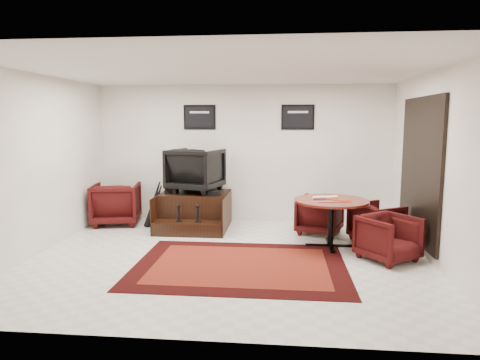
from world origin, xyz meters
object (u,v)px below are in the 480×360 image
object	(u,v)px
armchair_side	(116,202)
table_chair_window	(377,220)
table_chair_back	(320,213)
meeting_table	(331,205)
shine_podium	(195,211)
shine_chair	(196,168)
table_chair_corner	(389,236)

from	to	relation	value
armchair_side	table_chair_window	xyz separation A→B (m)	(4.96, -0.78, -0.09)
table_chair_back	meeting_table	bearing A→B (deg)	117.18
shine_podium	meeting_table	world-z (taller)	meeting_table
shine_chair	table_chair_window	world-z (taller)	shine_chair
shine_podium	armchair_side	size ratio (longest dim) A/B	1.48
table_chair_back	table_chair_corner	size ratio (longest dim) A/B	1.02
shine_chair	meeting_table	bearing A→B (deg)	168.89
table_chair_window	table_chair_back	bearing A→B (deg)	33.74
meeting_table	table_chair_corner	distance (m)	1.06
shine_podium	table_chair_corner	distance (m)	3.71
armchair_side	table_chair_back	bearing A→B (deg)	163.27
armchair_side	table_chair_corner	bearing A→B (deg)	147.83
shine_podium	table_chair_corner	bearing A→B (deg)	-27.65
shine_podium	table_chair_window	bearing A→B (deg)	-11.57
shine_podium	shine_chair	size ratio (longest dim) A/B	1.42
table_chair_window	table_chair_corner	xyz separation A→B (m)	(-0.05, -1.04, 0.01)
table_chair_window	table_chair_corner	bearing A→B (deg)	146.10
shine_chair	table_chair_window	distance (m)	3.52
table_chair_corner	shine_podium	bearing A→B (deg)	115.96
shine_chair	table_chair_back	size ratio (longest dim) A/B	1.24
armchair_side	table_chair_window	size ratio (longest dim) A/B	1.24
table_chair_window	armchair_side	bearing A→B (deg)	49.88
meeting_table	table_chair_corner	size ratio (longest dim) A/B	1.61
shine_podium	table_chair_corner	size ratio (longest dim) A/B	1.80
shine_chair	table_chair_back	bearing A→B (deg)	-174.28
shine_chair	armchair_side	bearing A→B (deg)	16.20
table_chair_corner	meeting_table	bearing A→B (deg)	104.11
meeting_table	shine_podium	bearing A→B (deg)	156.71
shine_podium	table_chair_window	size ratio (longest dim) A/B	1.84
shine_podium	shine_chair	bearing A→B (deg)	90.00
table_chair_back	table_chair_window	bearing A→B (deg)	174.91
table_chair_back	shine_podium	bearing A→B (deg)	14.21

